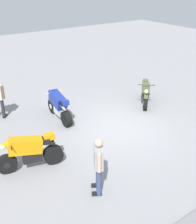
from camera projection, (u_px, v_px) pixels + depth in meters
ground_plane at (117, 127)px, 10.55m from camera, size 40.00×40.00×0.00m
motorcycle_orange_sportbike at (29, 151)px, 8.06m from camera, size 1.94×0.81×1.14m
motorcycle_blue_sportbike at (59, 105)px, 10.88m from camera, size 0.70×1.96×1.14m
motorcycle_olive_vintage at (145, 93)px, 12.28m from camera, size 1.43×1.55×1.07m
person_in_gray_shirt at (98, 163)px, 7.03m from camera, size 0.48×0.59×1.62m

